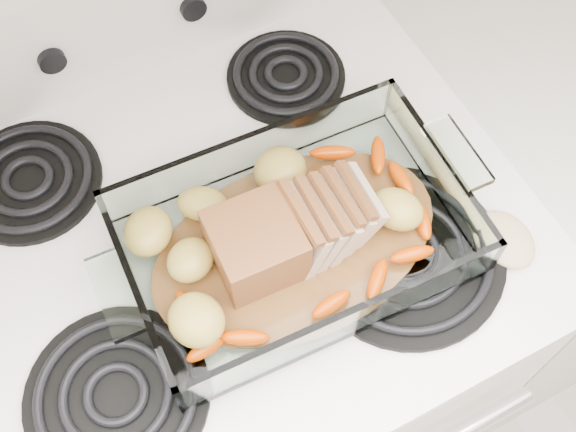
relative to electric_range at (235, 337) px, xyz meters
name	(u,v)px	position (x,y,z in m)	size (l,w,h in m)	color
electric_range	(235,337)	(0.00, 0.00, 0.00)	(0.78, 0.70, 1.12)	white
counter_right	(527,197)	(0.66, 0.00, -0.02)	(0.58, 0.68, 0.93)	beige
baking_dish	(296,240)	(0.07, -0.09, 0.48)	(0.40, 0.26, 0.08)	white
pork_roast	(281,237)	(0.05, -0.09, 0.51)	(0.21, 0.10, 0.08)	brown
roast_vegetables	(278,214)	(0.07, -0.05, 0.49)	(0.37, 0.20, 0.05)	#CC3E00
wooden_spoon	(474,202)	(0.31, -0.14, 0.46)	(0.07, 0.31, 0.02)	tan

